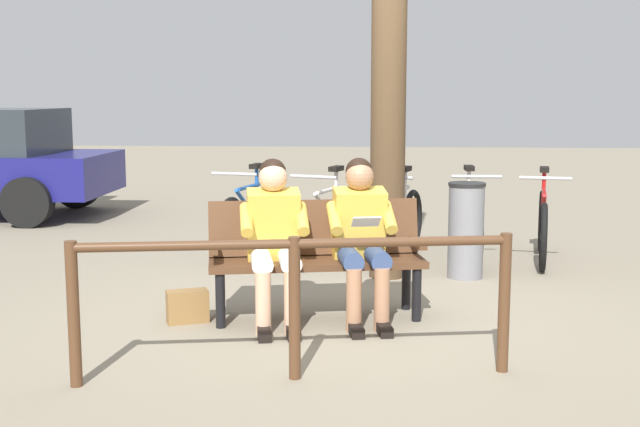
{
  "coord_description": "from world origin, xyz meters",
  "views": [
    {
      "loc": [
        -0.26,
        6.07,
        1.67
      ],
      "look_at": [
        0.18,
        -0.17,
        0.75
      ],
      "focal_mm": 45.85,
      "sensor_mm": 36.0,
      "label": 1
    }
  ],
  "objects_px": {
    "bicycle_silver": "(329,224)",
    "bicycle_green": "(543,226)",
    "tree_trunk": "(389,57)",
    "bicycle_blue": "(470,223)",
    "person_reading": "(361,232)",
    "bicycle_black": "(399,225)",
    "litter_bin": "(466,230)",
    "bicycle_red": "(251,220)",
    "person_companion": "(274,234)",
    "bench": "(316,250)",
    "handbag": "(188,306)"
  },
  "relations": [
    {
      "from": "bicycle_silver",
      "to": "bicycle_green",
      "type": "bearing_deg",
      "value": 110.07
    },
    {
      "from": "tree_trunk",
      "to": "bicycle_blue",
      "type": "relative_size",
      "value": 2.37
    },
    {
      "from": "person_reading",
      "to": "bicycle_black",
      "type": "bearing_deg",
      "value": -109.64
    },
    {
      "from": "bicycle_blue",
      "to": "bicycle_black",
      "type": "bearing_deg",
      "value": -79.76
    },
    {
      "from": "litter_bin",
      "to": "bicycle_silver",
      "type": "xyz_separation_m",
      "value": [
        1.29,
        -0.77,
        -0.08
      ]
    },
    {
      "from": "bicycle_blue",
      "to": "bicycle_black",
      "type": "height_order",
      "value": "same"
    },
    {
      "from": "litter_bin",
      "to": "bicycle_red",
      "type": "xyz_separation_m",
      "value": [
        2.14,
        -1.01,
        -0.08
      ]
    },
    {
      "from": "person_reading",
      "to": "bicycle_red",
      "type": "relative_size",
      "value": 0.73
    },
    {
      "from": "litter_bin",
      "to": "bicycle_green",
      "type": "relative_size",
      "value": 0.53
    },
    {
      "from": "person_companion",
      "to": "bicycle_green",
      "type": "relative_size",
      "value": 0.72
    },
    {
      "from": "tree_trunk",
      "to": "bicycle_silver",
      "type": "distance_m",
      "value": 1.9
    },
    {
      "from": "tree_trunk",
      "to": "litter_bin",
      "type": "height_order",
      "value": "tree_trunk"
    },
    {
      "from": "bench",
      "to": "bicycle_black",
      "type": "relative_size",
      "value": 1.02
    },
    {
      "from": "handbag",
      "to": "bicycle_red",
      "type": "distance_m",
      "value": 2.66
    },
    {
      "from": "bicycle_red",
      "to": "handbag",
      "type": "bearing_deg",
      "value": 12.44
    },
    {
      "from": "person_reading",
      "to": "bicycle_blue",
      "type": "xyz_separation_m",
      "value": [
        -1.06,
        -2.4,
        -0.31
      ]
    },
    {
      "from": "person_reading",
      "to": "tree_trunk",
      "type": "xyz_separation_m",
      "value": [
        -0.2,
        -1.47,
        1.33
      ]
    },
    {
      "from": "bicycle_green",
      "to": "bicycle_black",
      "type": "height_order",
      "value": "same"
    },
    {
      "from": "person_reading",
      "to": "bicycle_black",
      "type": "xyz_separation_m",
      "value": [
        -0.34,
        -2.26,
        -0.31
      ]
    },
    {
      "from": "tree_trunk",
      "to": "bicycle_black",
      "type": "relative_size",
      "value": 2.46
    },
    {
      "from": "bicycle_red",
      "to": "tree_trunk",
      "type": "bearing_deg",
      "value": 68.09
    },
    {
      "from": "person_reading",
      "to": "bicycle_black",
      "type": "distance_m",
      "value": 2.31
    },
    {
      "from": "tree_trunk",
      "to": "bicycle_red",
      "type": "height_order",
      "value": "tree_trunk"
    },
    {
      "from": "bicycle_green",
      "to": "bicycle_blue",
      "type": "height_order",
      "value": "same"
    },
    {
      "from": "litter_bin",
      "to": "bicycle_silver",
      "type": "bearing_deg",
      "value": -30.71
    },
    {
      "from": "bench",
      "to": "litter_bin",
      "type": "xyz_separation_m",
      "value": [
        -1.26,
        -1.38,
        -0.07
      ]
    },
    {
      "from": "person_reading",
      "to": "bicycle_blue",
      "type": "distance_m",
      "value": 2.65
    },
    {
      "from": "person_companion",
      "to": "bicycle_green",
      "type": "bearing_deg",
      "value": -145.91
    },
    {
      "from": "litter_bin",
      "to": "bicycle_black",
      "type": "height_order",
      "value": "bicycle_black"
    },
    {
      "from": "person_companion",
      "to": "tree_trunk",
      "type": "xyz_separation_m",
      "value": [
        -0.83,
        -1.6,
        1.33
      ]
    },
    {
      "from": "person_reading",
      "to": "litter_bin",
      "type": "distance_m",
      "value": 1.76
    },
    {
      "from": "bicycle_red",
      "to": "bicycle_silver",
      "type": "bearing_deg",
      "value": 87.8
    },
    {
      "from": "bench",
      "to": "litter_bin",
      "type": "relative_size",
      "value": 1.9
    },
    {
      "from": "person_companion",
      "to": "bicycle_black",
      "type": "distance_m",
      "value": 2.59
    },
    {
      "from": "bicycle_black",
      "to": "bicycle_red",
      "type": "distance_m",
      "value": 1.57
    },
    {
      "from": "person_companion",
      "to": "tree_trunk",
      "type": "bearing_deg",
      "value": -128.67
    },
    {
      "from": "person_reading",
      "to": "handbag",
      "type": "bearing_deg",
      "value": -3.74
    },
    {
      "from": "handbag",
      "to": "tree_trunk",
      "type": "relative_size",
      "value": 0.08
    },
    {
      "from": "bench",
      "to": "litter_bin",
      "type": "bearing_deg",
      "value": -143.59
    },
    {
      "from": "bicycle_black",
      "to": "bicycle_silver",
      "type": "relative_size",
      "value": 1.01
    },
    {
      "from": "handbag",
      "to": "bicycle_blue",
      "type": "xyz_separation_m",
      "value": [
        -2.33,
        -2.57,
        0.24
      ]
    },
    {
      "from": "litter_bin",
      "to": "bicycle_black",
      "type": "distance_m",
      "value": 0.98
    },
    {
      "from": "handbag",
      "to": "tree_trunk",
      "type": "distance_m",
      "value": 2.89
    },
    {
      "from": "person_companion",
      "to": "bicycle_red",
      "type": "bearing_deg",
      "value": -88.46
    },
    {
      "from": "tree_trunk",
      "to": "person_reading",
      "type": "bearing_deg",
      "value": 82.08
    },
    {
      "from": "handbag",
      "to": "bicycle_green",
      "type": "xyz_separation_m",
      "value": [
        -3.04,
        -2.46,
        0.24
      ]
    },
    {
      "from": "handbag",
      "to": "bench",
      "type": "bearing_deg",
      "value": -164.1
    },
    {
      "from": "person_reading",
      "to": "bicycle_red",
      "type": "height_order",
      "value": "person_reading"
    },
    {
      "from": "handbag",
      "to": "bicycle_black",
      "type": "relative_size",
      "value": 0.18
    },
    {
      "from": "person_reading",
      "to": "litter_bin",
      "type": "height_order",
      "value": "person_reading"
    }
  ]
}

